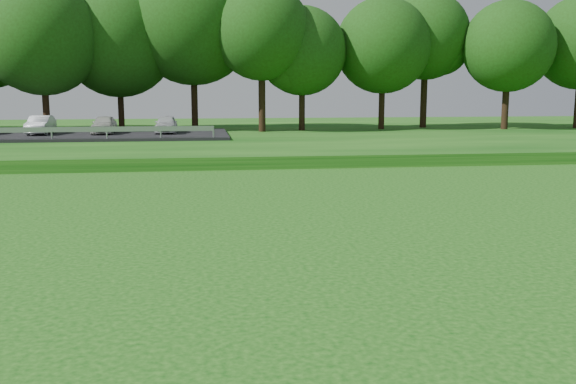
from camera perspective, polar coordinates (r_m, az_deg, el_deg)
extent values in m
cube|color=#0D440D|center=(46.62, 9.45, 4.88)|extent=(130.00, 30.00, 0.60)
cube|color=gray|center=(33.60, 16.55, 2.48)|extent=(130.00, 1.60, 0.04)
cube|color=black|center=(44.64, -21.09, 4.70)|extent=(24.00, 9.00, 0.18)
imported|color=#9EA3A6|center=(44.59, -21.14, 5.58)|extent=(1.27, 3.64, 1.20)
imported|color=beige|center=(43.86, -16.02, 5.79)|extent=(1.42, 3.52, 1.20)
imported|color=silver|center=(43.48, -10.77, 5.96)|extent=(1.42, 3.52, 1.20)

